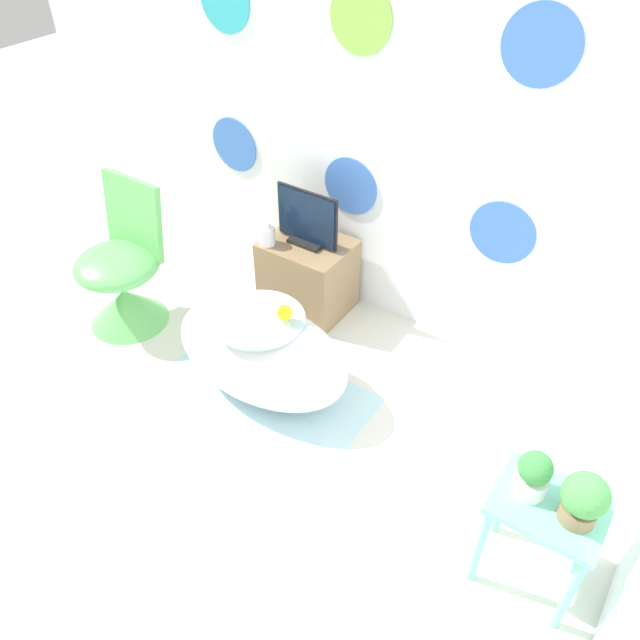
{
  "coord_description": "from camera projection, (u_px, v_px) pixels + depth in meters",
  "views": [
    {
      "loc": [
        1.49,
        -0.65,
        2.28
      ],
      "look_at": [
        0.43,
        0.91,
        0.7
      ],
      "focal_mm": 35.0,
      "sensor_mm": 36.0,
      "label": 1
    }
  ],
  "objects": [
    {
      "name": "rug",
      "position": [
        249.0,
        407.0,
        3.04
      ],
      "size": [
        1.06,
        0.84,
        0.01
      ],
      "color": "silver",
      "rests_on": "ground_plane"
    },
    {
      "name": "rubber_duck",
      "position": [
        284.0,
        312.0,
        2.82
      ],
      "size": [
        0.07,
        0.08,
        0.09
      ],
      "color": "yellow",
      "rests_on": "bathtub"
    },
    {
      "name": "potted_plant_left",
      "position": [
        533.0,
        474.0,
        2.07
      ],
      "size": [
        0.12,
        0.12,
        0.18
      ],
      "color": "white",
      "rests_on": "side_table"
    },
    {
      "name": "potted_plant_right",
      "position": [
        584.0,
        499.0,
        1.98
      ],
      "size": [
        0.15,
        0.15,
        0.21
      ],
      "color": "#8C6B4C",
      "rests_on": "side_table"
    },
    {
      "name": "chair",
      "position": [
        123.0,
        282.0,
        3.4
      ],
      "size": [
        0.46,
        0.46,
        0.81
      ],
      "color": "#66C166",
      "rests_on": "ground_plane"
    },
    {
      "name": "ground_plane",
      "position": [
        105.0,
        534.0,
        2.52
      ],
      "size": [
        12.0,
        12.0,
        0.0
      ],
      "primitive_type": "plane",
      "color": "silver"
    },
    {
      "name": "wall_back_dotted",
      "position": [
        363.0,
        74.0,
        2.9
      ],
      "size": [
        4.5,
        0.05,
        2.6
      ],
      "color": "white",
      "rests_on": "ground_plane"
    },
    {
      "name": "bathtub",
      "position": [
        261.0,
        351.0,
        3.02
      ],
      "size": [
        0.93,
        0.53,
        0.45
      ],
      "color": "white",
      "rests_on": "ground_plane"
    },
    {
      "name": "vase",
      "position": [
        267.0,
        235.0,
        3.34
      ],
      "size": [
        0.09,
        0.09,
        0.14
      ],
      "color": "white",
      "rests_on": "tv_cabinet"
    },
    {
      "name": "tv",
      "position": [
        307.0,
        221.0,
        3.29
      ],
      "size": [
        0.37,
        0.12,
        0.31
      ],
      "color": "black",
      "rests_on": "tv_cabinet"
    },
    {
      "name": "tv_cabinet",
      "position": [
        308.0,
        275.0,
        3.52
      ],
      "size": [
        0.47,
        0.37,
        0.43
      ],
      "color": "#8E704C",
      "rests_on": "ground_plane"
    },
    {
      "name": "side_table",
      "position": [
        543.0,
        522.0,
        2.16
      ],
      "size": [
        0.37,
        0.29,
        0.47
      ],
      "color": "#72D8B7",
      "rests_on": "ground_plane"
    }
  ]
}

